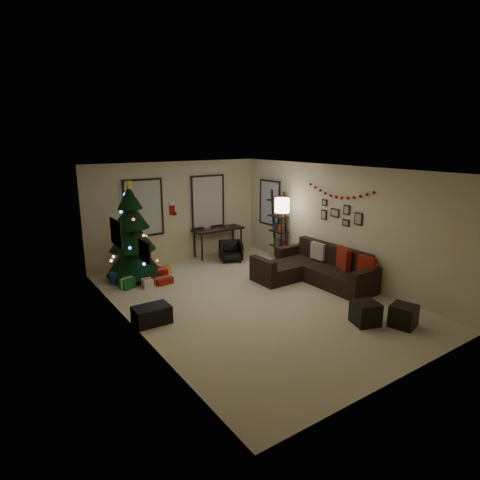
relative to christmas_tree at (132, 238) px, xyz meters
name	(u,v)px	position (x,y,z in m)	size (l,w,h in m)	color
floor	(252,299)	(1.57, -2.69, -1.01)	(7.00, 7.00, 0.00)	beige
ceiling	(253,170)	(1.57, -2.69, 1.69)	(7.00, 7.00, 0.00)	white
wall_back	(177,212)	(1.57, 0.81, 0.34)	(5.00, 5.00, 0.00)	beige
wall_front	(408,289)	(1.57, -6.19, 0.34)	(5.00, 5.00, 0.00)	beige
wall_left	(133,257)	(-0.93, -2.69, 0.34)	(7.00, 7.00, 0.00)	beige
wall_right	(338,223)	(4.07, -2.69, 0.34)	(7.00, 7.00, 0.00)	beige
window_back_left	(144,208)	(0.62, 0.78, 0.54)	(1.05, 0.06, 1.50)	#728CB2
window_back_right	(208,202)	(2.52, 0.78, 0.54)	(1.05, 0.06, 1.50)	#728CB2
window_right_wall	(270,203)	(4.04, -0.14, 0.49)	(0.06, 0.90, 1.30)	#728CB2
christmas_tree	(132,238)	(0.00, 0.00, 0.00)	(1.31, 1.31, 2.43)	black
presents	(147,277)	(0.14, -0.42, -0.90)	(1.50, 1.01, 0.28)	maroon
sofa	(313,270)	(3.42, -2.59, -0.73)	(1.77, 2.59, 0.84)	black
pillow_red_a	(367,266)	(3.78, -3.81, -0.37)	(0.11, 0.42, 0.42)	maroon
pillow_red_b	(344,259)	(3.78, -3.17, -0.37)	(0.13, 0.50, 0.50)	maroon
pillow_cream	(318,251)	(3.78, -2.37, -0.38)	(0.12, 0.41, 0.41)	#BFAC9A
ottoman_near	(365,313)	(2.60, -4.77, -0.80)	(0.44, 0.44, 0.42)	black
ottoman_far	(403,316)	(3.08, -5.22, -0.81)	(0.42, 0.42, 0.40)	black
desk	(218,232)	(2.70, 0.53, -0.30)	(1.48, 0.53, 0.80)	black
desk_chair	(231,251)	(2.70, -0.12, -0.72)	(0.55, 0.51, 0.56)	black
bookshelf	(279,227)	(3.87, -0.77, -0.07)	(0.30, 0.57, 1.94)	black
potted_plant	(283,197)	(3.87, -0.90, 0.78)	(0.40, 0.34, 0.44)	#4C4C4C
floor_lamp	(282,210)	(3.52, -1.28, 0.51)	(0.38, 0.38, 1.81)	black
art_map	(116,233)	(-0.91, -1.81, 0.59)	(0.04, 0.60, 0.50)	black
art_abstract	(144,251)	(-0.91, -3.21, 0.57)	(0.04, 0.45, 0.35)	black
gallery	(341,214)	(4.05, -2.76, 0.57)	(0.03, 1.25, 0.54)	black
garland	(339,192)	(4.02, -2.71, 1.07)	(0.08, 1.90, 0.30)	#A5140C
stocking_left	(172,209)	(1.43, 0.80, 0.45)	(0.20, 0.05, 0.36)	#990F0C
stocking_right	(182,205)	(1.76, 0.90, 0.51)	(0.20, 0.05, 0.36)	#990F0C
storage_bin	(152,315)	(-0.61, -2.56, -0.84)	(0.65, 0.44, 0.33)	black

